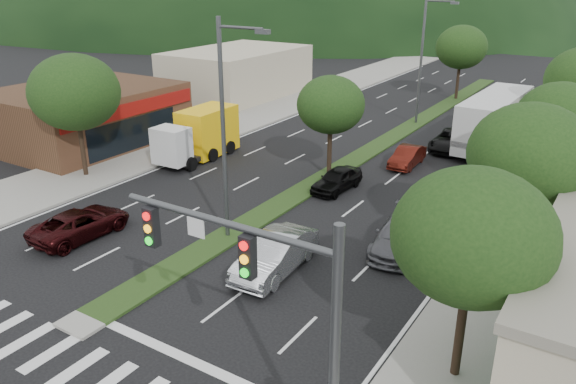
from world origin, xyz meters
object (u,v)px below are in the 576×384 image
Objects in this scene: streetlight_near at (227,122)px; sedan_silver at (275,254)px; motorhome at (494,120)px; streetlight_mid at (424,55)px; car_queue_a at (337,179)px; tree_r_a at (473,236)px; box_truck at (201,136)px; traffic_signal at (274,303)px; tree_r_b at (530,155)px; tree_r_c at (560,119)px; tree_med_near at (331,105)px; car_queue_b at (401,235)px; suv_maroon at (80,223)px; car_queue_c at (407,157)px; tree_l_a at (75,92)px; car_queue_d at (452,140)px; tree_med_far at (461,47)px.

streetlight_near reaches higher than sedan_silver.
streetlight_near is 1.01× the size of motorhome.
motorhome is (6.70, -3.65, -3.57)m from streetlight_mid.
car_queue_a is at bearing 99.43° from sedan_silver.
tree_r_a is 24.75m from box_truck.
traffic_signal is 13.87m from tree_r_b.
tree_r_c is 1.08× the size of tree_med_near.
streetlight_near is at bearing -163.82° from car_queue_b.
car_queue_b is at bearing 48.61° from sedan_silver.
suv_maroon is at bearing 178.82° from tree_r_a.
box_truck is (-12.32, -5.72, 0.89)m from car_queue_c.
sedan_silver is 0.49× the size of motorhome.
tree_r_a reaches higher than sedan_silver.
tree_r_a is at bearing -77.08° from motorhome.
tree_r_a is at bearing -45.13° from car_queue_a.
tree_r_c is at bearing 24.15° from car_queue_a.
streetlight_near is at bearing -8.95° from tree_l_a.
tree_r_b is 0.69× the size of streetlight_mid.
car_queue_c is 0.78× the size of car_queue_d.
box_truck reaches higher than sedan_silver.
tree_med_far is 1.05× the size of box_truck.
streetlight_near is (0.21, -10.00, 1.16)m from tree_med_near.
tree_r_a is 9.56m from sedan_silver.
tree_med_near is at bearing 104.43° from sedan_silver.
box_truck is (-9.21, -16.33, -4.06)m from streetlight_mid.
car_queue_b is (7.14, -21.84, -4.87)m from streetlight_mid.
suv_maroon is at bearing -138.84° from tree_r_c.
tree_r_b is at bearing -17.55° from car_queue_a.
traffic_signal is 24.93m from car_queue_c.
tree_r_a is 1.74× the size of car_queue_a.
sedan_silver is 5.92m from car_queue_b.
streetlight_near and streetlight_mid have the same top height.
box_truck is at bearing 148.89° from tree_r_a.
motorhome is at bearing -64.77° from tree_med_far.
tree_r_c reaches higher than car_queue_d.
box_truck is (-21.00, 4.67, -3.52)m from tree_r_b.
suv_maroon reaches higher than car_queue_c.
box_truck is at bearing -139.89° from motorhome.
streetlight_mid is at bearing -121.52° from box_truck.
car_queue_a is at bearing 23.75° from tree_l_a.
tree_med_near reaches higher than suv_maroon.
tree_r_b reaches higher than motorhome.
tree_l_a is 0.72× the size of streetlight_mid.
traffic_signal is at bearing -97.85° from tree_r_c.
tree_r_a is 1.74× the size of car_queue_c.
tree_r_b is at bearing 2.52° from car_queue_b.
tree_r_a is 0.92× the size of tree_l_a.
car_queue_d is (-7.36, 7.39, -4.06)m from tree_r_c.
tree_r_a is 0.66× the size of streetlight_mid.
tree_med_near is 0.83× the size of tree_l_a.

